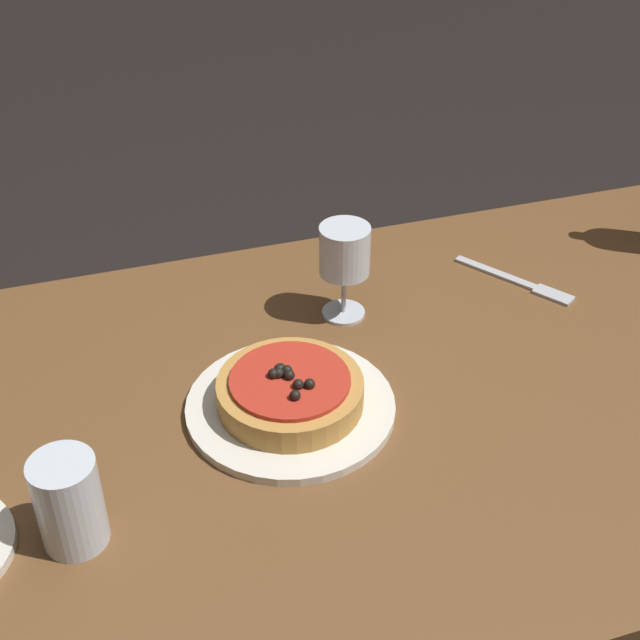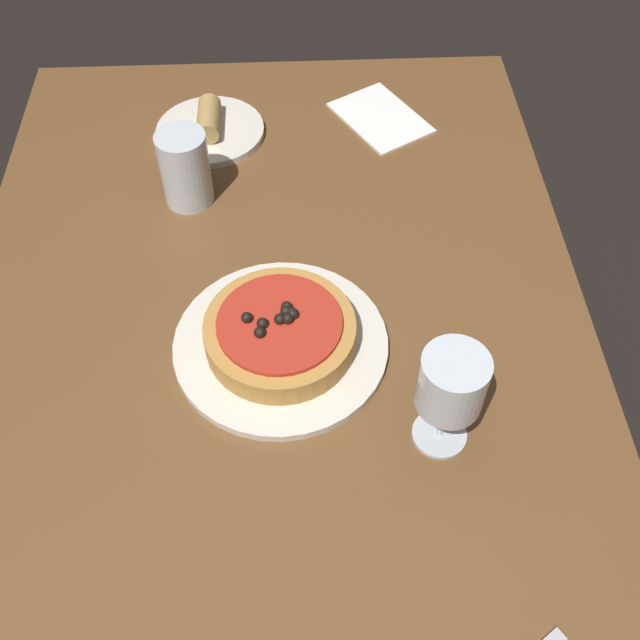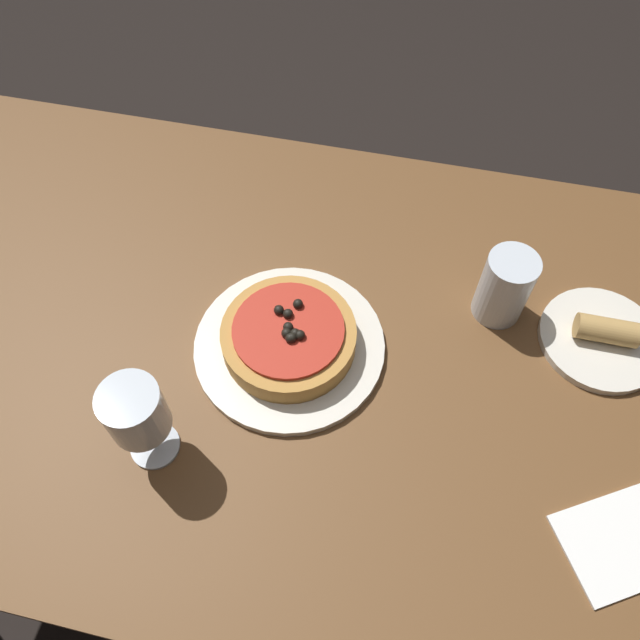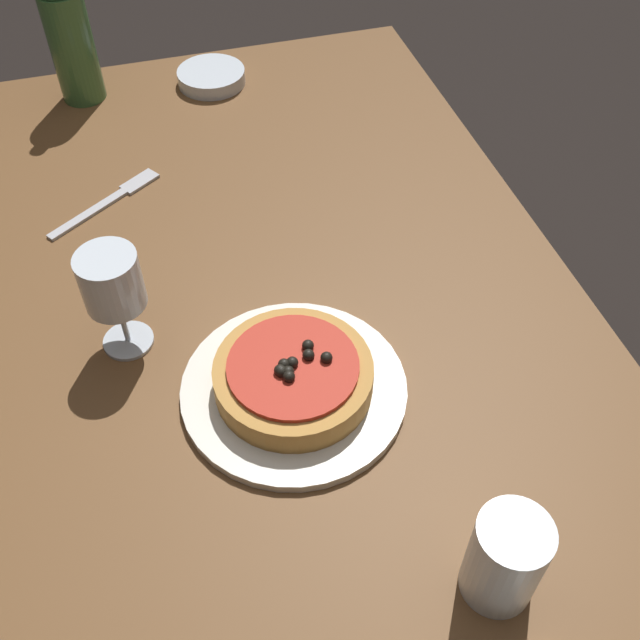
{
  "view_description": "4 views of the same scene",
  "coord_description": "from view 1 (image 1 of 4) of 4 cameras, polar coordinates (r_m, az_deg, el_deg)",
  "views": [
    {
      "loc": [
        -0.32,
        -0.82,
        1.47
      ],
      "look_at": [
        -0.04,
        0.05,
        0.8
      ],
      "focal_mm": 50.0,
      "sensor_mm": 36.0,
      "label": 1
    },
    {
      "loc": [
        0.46,
        0.03,
        1.46
      ],
      "look_at": [
        -0.11,
        0.06,
        0.74
      ],
      "focal_mm": 42.0,
      "sensor_mm": 36.0,
      "label": 2
    },
    {
      "loc": [
        -0.23,
        0.43,
        1.47
      ],
      "look_at": [
        -0.13,
        -0.02,
        0.75
      ],
      "focal_mm": 35.0,
      "sensor_mm": 36.0,
      "label": 3
    },
    {
      "loc": [
        -0.61,
        0.12,
        1.43
      ],
      "look_at": [
        -0.08,
        -0.03,
        0.81
      ],
      "focal_mm": 42.0,
      "sensor_mm": 36.0,
      "label": 4
    }
  ],
  "objects": [
    {
      "name": "wine_glass",
      "position": [
        1.25,
        1.58,
        4.26
      ],
      "size": [
        0.07,
        0.07,
        0.15
      ],
      "color": "silver",
      "rests_on": "dining_table"
    },
    {
      "name": "fork",
      "position": [
        1.41,
        12.71,
        2.36
      ],
      "size": [
        0.13,
        0.18,
        0.0
      ],
      "rotation": [
        0.0,
        0.0,
        -0.98
      ],
      "color": "#B7B7BC",
      "rests_on": "dining_table"
    },
    {
      "name": "pizza",
      "position": [
        1.12,
        -1.93,
        -4.56
      ],
      "size": [
        0.19,
        0.19,
        0.05
      ],
      "color": "#BC843D",
      "rests_on": "dinner_plate"
    },
    {
      "name": "water_cup",
      "position": [
        0.99,
        -15.77,
        -11.16
      ],
      "size": [
        0.07,
        0.07,
        0.11
      ],
      "color": "silver",
      "rests_on": "dining_table"
    },
    {
      "name": "dinner_plate",
      "position": [
        1.14,
        -1.9,
        -5.56
      ],
      "size": [
        0.27,
        0.27,
        0.01
      ],
      "color": "silver",
      "rests_on": "dining_table"
    },
    {
      "name": "dining_table",
      "position": [
        1.22,
        2.56,
        -8.11
      ],
      "size": [
        1.44,
        0.82,
        0.71
      ],
      "color": "brown",
      "rests_on": "ground_plane"
    }
  ]
}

